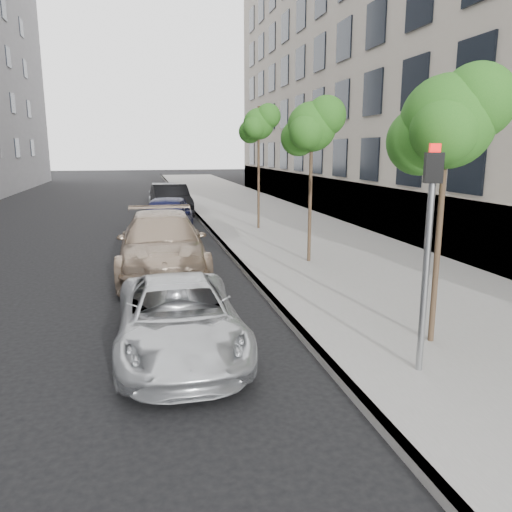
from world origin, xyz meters
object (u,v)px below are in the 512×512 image
object	(u,v)px
tree_far	(259,124)
tree_mid	(313,127)
signal_pole	(429,234)
sedan_black	(171,201)
suv	(162,244)
minivan	(179,318)
sedan_rear	(164,195)
tree_near	(449,122)
sedan_blue	(167,217)

from	to	relation	value
tree_far	tree_mid	bearing A→B (deg)	-90.00
signal_pole	sedan_black	world-z (taller)	signal_pole
suv	signal_pole	bearing A→B (deg)	-63.89
minivan	sedan_rear	world-z (taller)	sedan_rear
signal_pole	sedan_black	xyz separation A→B (m)	(-2.47, 19.64, -1.41)
tree_near	signal_pole	world-z (taller)	tree_near
minivan	suv	size ratio (longest dim) A/B	0.76
tree_near	minivan	distance (m)	5.44
suv	sedan_black	world-z (taller)	suv
minivan	sedan_rear	xyz separation A→B (m)	(0.91, 23.10, 0.04)
signal_pole	sedan_rear	world-z (taller)	signal_pole
tree_near	suv	world-z (taller)	tree_near
tree_far	suv	world-z (taller)	tree_far
tree_near	minivan	xyz separation A→B (m)	(-4.30, 0.83, -3.22)
tree_far	sedan_rear	size ratio (longest dim) A/B	1.13
suv	tree_near	bearing A→B (deg)	-55.09
tree_far	sedan_black	world-z (taller)	tree_far
tree_mid	signal_pole	world-z (taller)	tree_mid
signal_pole	sedan_rear	distance (m)	25.11
signal_pole	sedan_black	size ratio (longest dim) A/B	0.68
signal_pole	sedan_blue	world-z (taller)	signal_pole
sedan_black	tree_near	bearing A→B (deg)	-83.17
suv	sedan_rear	xyz separation A→B (m)	(0.93, 17.41, -0.19)
tree_mid	sedan_rear	world-z (taller)	tree_mid
signal_pole	suv	xyz separation A→B (m)	(-3.46, 7.52, -1.38)
suv	sedan_blue	bearing A→B (deg)	87.10
suv	sedan_blue	distance (m)	5.87
tree_mid	sedan_black	bearing A→B (deg)	105.34
tree_near	sedan_rear	size ratio (longest dim) A/B	1.02
tree_near	sedan_blue	distance (m)	13.31
tree_mid	sedan_black	distance (m)	12.98
tree_near	sedan_blue	world-z (taller)	tree_near
tree_mid	sedan_blue	distance (m)	7.73
tree_near	sedan_blue	bearing A→B (deg)	107.39
tree_near	suv	distance (m)	8.37
sedan_blue	signal_pole	bearing A→B (deg)	-68.25
tree_near	minivan	size ratio (longest dim) A/B	1.04
suv	sedan_blue	xyz separation A→B (m)	(0.44, 5.86, -0.03)
sedan_blue	sedan_rear	bearing A→B (deg)	96.61
sedan_black	minivan	bearing A→B (deg)	-96.43
tree_mid	minivan	bearing A→B (deg)	-127.18
sedan_blue	sedan_rear	world-z (taller)	sedan_blue
tree_near	suv	size ratio (longest dim) A/B	0.80
minivan	sedan_black	size ratio (longest dim) A/B	0.90
suv	minivan	bearing A→B (deg)	-88.46
tree_mid	signal_pole	distance (m)	7.76
sedan_blue	suv	bearing A→B (deg)	-85.27
tree_near	tree_mid	distance (m)	6.50
tree_mid	tree_far	world-z (taller)	tree_far
tree_near	sedan_black	size ratio (longest dim) A/B	0.93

